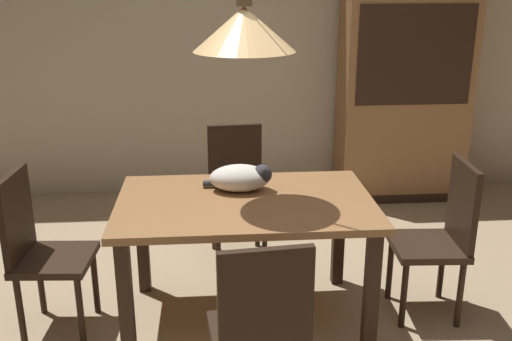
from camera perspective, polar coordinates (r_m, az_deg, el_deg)
back_wall at (r=5.28m, az=-1.31°, el=13.42°), size 6.40×0.10×2.90m
dining_table at (r=3.23m, az=-1.04°, el=-4.54°), size 1.40×0.90×0.75m
chair_far_back at (r=4.10m, az=-1.89°, el=-1.54°), size 0.43×0.43×0.93m
chair_right_side at (r=3.53m, az=17.68°, el=-5.83°), size 0.42×0.42×0.93m
chair_near_front at (r=2.52m, az=0.47°, el=-15.22°), size 0.44×0.44×0.93m
chair_left_side at (r=3.42m, az=-20.40°, el=-6.94°), size 0.43×0.43×0.93m
cat_sleeping at (r=3.31m, az=-1.42°, el=-0.70°), size 0.39×0.23×0.16m
pendant_lamp at (r=2.99m, az=-1.16°, el=13.69°), size 0.52×0.52×1.30m
hutch_bookcase at (r=5.30m, az=14.16°, el=6.76°), size 1.12×0.45×1.85m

